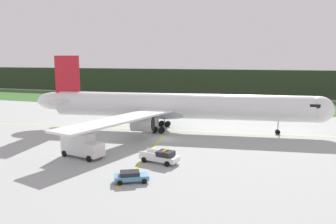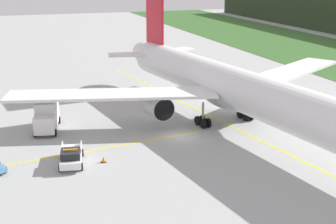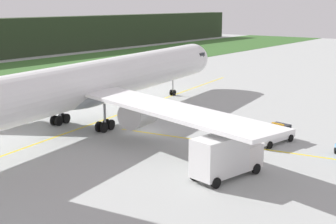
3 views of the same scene
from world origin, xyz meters
TOP-DOWN VIEW (x-y plane):
  - ground at (0.00, 0.00)m, footprint 320.00×320.00m
  - grass_verge at (0.00, 52.20)m, footprint 320.00×33.36m
  - distant_tree_line at (0.00, 77.23)m, footprint 288.00×6.38m
  - taxiway_centerline_main at (0.46, 7.73)m, footprint 81.00×12.16m
  - taxiway_centerline_spur at (1.10, -10.50)m, footprint 4.24×26.97m
  - airliner at (-0.32, 7.62)m, footprint 60.44×52.10m
  - ops_pickup_truck at (4.34, -13.45)m, footprint 5.81×3.14m
  - catering_truck at (-7.76, -14.61)m, footprint 7.03×3.83m
  - staff_car at (3.53, -21.43)m, footprint 4.38×3.51m
  - apron_cone at (4.89, -10.25)m, footprint 0.53×0.53m

SIDE VIEW (x-z plane):
  - ground at x=0.00m, z-range 0.00..0.00m
  - taxiway_centerline_main at x=0.46m, z-range 0.00..0.01m
  - taxiway_centerline_spur at x=1.10m, z-range 0.00..0.01m
  - grass_verge at x=0.00m, z-range 0.00..0.04m
  - apron_cone at x=4.89m, z-range -0.01..0.65m
  - staff_car at x=3.53m, z-range 0.05..1.35m
  - ops_pickup_truck at x=4.34m, z-range -0.07..1.87m
  - catering_truck at x=-7.76m, z-range 0.00..3.81m
  - airliner at x=-0.32m, z-range -2.64..12.49m
  - distant_tree_line at x=0.00m, z-range 0.00..10.38m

